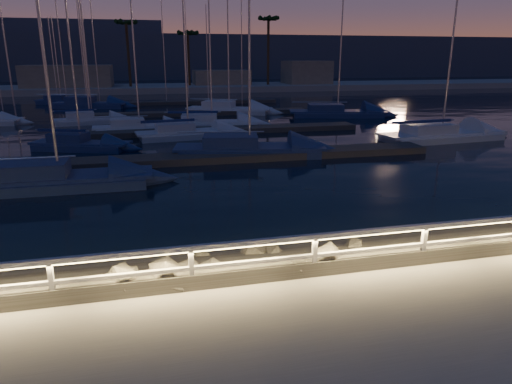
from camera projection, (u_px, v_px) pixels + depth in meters
ground at (387, 266)px, 11.73m from camera, size 400.00×400.00×0.00m
harbor_water at (213, 128)px, 41.12m from camera, size 400.00×440.00×0.60m
guard_rail at (387, 238)px, 11.50m from camera, size 44.11×0.12×1.06m
riprap at (47, 281)px, 11.50m from camera, size 28.37×3.18×1.45m
floating_docks at (211, 120)px, 42.15m from camera, size 22.00×36.00×0.40m
far_shore at (177, 86)px, 80.67m from camera, size 160.00×14.00×5.20m
palm_left at (126, 25)px, 74.20m from camera, size 3.00×3.00×11.20m
palm_center at (188, 35)px, 77.75m from camera, size 3.00×3.00×9.70m
palm_right at (268, 22)px, 79.31m from camera, size 3.00×3.00×12.20m
distant_hills at (84, 59)px, 130.10m from camera, size 230.00×37.50×18.00m
sailboat_a at (78, 144)px, 29.39m from camera, size 6.53×3.93×10.84m
sailboat_b at (54, 179)px, 20.72m from camera, size 8.31×2.56×14.10m
sailboat_c at (246, 148)px, 27.63m from camera, size 9.30×4.27×15.25m
sailboat_d at (439, 134)px, 32.69m from camera, size 9.64×3.65×15.94m
sailboat_f at (186, 132)px, 33.59m from camera, size 7.72×3.09×12.81m
sailboat_g at (209, 123)px, 38.59m from camera, size 8.39×3.65×13.78m
sailboat_i at (88, 119)px, 40.81m from camera, size 6.67×3.07×11.04m
sailboat_j at (137, 127)px, 36.34m from camera, size 7.30×2.69×12.19m
sailboat_k at (227, 109)px, 48.58m from camera, size 9.16×6.01×15.22m
sailboat_l at (335, 112)px, 45.83m from camera, size 9.87×5.03×16.08m
sailboat_m at (60, 101)px, 58.41m from camera, size 6.44×2.90×10.67m
sailboat_n at (88, 104)px, 53.84m from camera, size 9.05×4.74×14.86m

